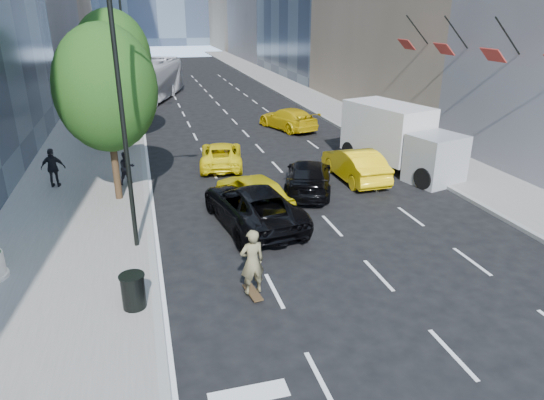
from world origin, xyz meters
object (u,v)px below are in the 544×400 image
object	(u,v)px
city_bus	(150,81)
trash_can	(133,292)
skateboarder	(252,266)
black_sedan_lincoln	(253,205)
black_sedan_mercedes	(308,176)
box_truck	(399,138)

from	to	relation	value
city_bus	trash_can	world-z (taller)	city_bus
skateboarder	city_bus	world-z (taller)	city_bus
black_sedan_lincoln	city_bus	distance (m)	30.29
black_sedan_lincoln	trash_can	bearing A→B (deg)	39.34
black_sedan_lincoln	black_sedan_mercedes	xyz separation A→B (m)	(3.39, 3.00, -0.08)
skateboarder	trash_can	xyz separation A→B (m)	(-3.40, 0.10, -0.38)
trash_can	city_bus	bearing A→B (deg)	87.07
black_sedan_mercedes	box_truck	world-z (taller)	box_truck
trash_can	black_sedan_mercedes	bearing A→B (deg)	45.08
box_truck	black_sedan_mercedes	bearing A→B (deg)	-174.95
city_bus	trash_can	distance (m)	35.22
skateboarder	city_bus	bearing A→B (deg)	-95.67
city_bus	trash_can	xyz separation A→B (m)	(-1.80, -35.15, -1.19)
black_sedan_mercedes	city_bus	bearing A→B (deg)	-56.02
box_truck	city_bus	bearing A→B (deg)	100.67
skateboarder	city_bus	size ratio (longest dim) A/B	0.15
skateboarder	trash_can	world-z (taller)	skateboarder
black_sedan_mercedes	skateboarder	bearing A→B (deg)	81.64
city_bus	trash_can	bearing A→B (deg)	-74.05
black_sedan_lincoln	trash_can	distance (m)	6.80
black_sedan_lincoln	black_sedan_mercedes	bearing A→B (deg)	-146.59
skateboarder	black_sedan_lincoln	distance (m)	5.26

